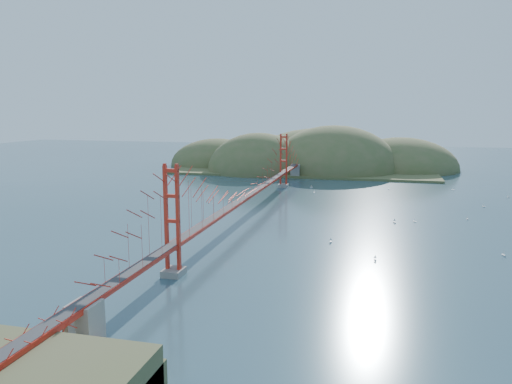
% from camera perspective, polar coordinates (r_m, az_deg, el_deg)
% --- Properties ---
extents(ground, '(320.00, 320.00, 0.00)m').
position_cam_1_polar(ground, '(80.69, -0.92, -2.71)').
color(ground, '#2B4957').
rests_on(ground, ground).
extents(bridge, '(2.20, 94.40, 12.00)m').
position_cam_1_polar(bridge, '(79.66, -0.90, 2.25)').
color(bridge, gray).
rests_on(bridge, ground).
extents(approach_viaduct, '(1.40, 12.00, 3.38)m').
position_cam_1_polar(approach_viaduct, '(34.92, -24.49, -16.17)').
color(approach_viaduct, red).
rests_on(approach_viaduct, ground).
extents(promontory, '(9.00, 6.00, 0.24)m').
position_cam_1_polar(promontory, '(38.39, -20.93, -17.54)').
color(promontory, '#59544C').
rests_on(promontory, ground).
extents(fort, '(3.70, 2.30, 1.75)m').
position_cam_1_polar(fort, '(38.45, -19.85, -16.52)').
color(fort, maroon).
rests_on(fort, ground).
extents(far_headlands, '(84.00, 58.00, 25.00)m').
position_cam_1_polar(far_headlands, '(146.81, 6.86, 2.82)').
color(far_headlands, brown).
rests_on(far_headlands, ground).
extents(sailboat_10, '(0.55, 0.62, 0.71)m').
position_cam_1_polar(sailboat_10, '(59.07, 13.46, -7.46)').
color(sailboat_10, white).
rests_on(sailboat_10, ground).
extents(sailboat_12, '(0.51, 0.43, 0.58)m').
position_cam_1_polar(sailboat_12, '(109.89, 14.96, 0.35)').
color(sailboat_12, white).
rests_on(sailboat_12, ground).
extents(sailboat_5, '(0.61, 0.61, 0.68)m').
position_cam_1_polar(sailboat_5, '(66.06, 26.44, -6.40)').
color(sailboat_5, white).
rests_on(sailboat_5, ground).
extents(sailboat_16, '(0.53, 0.51, 0.60)m').
position_cam_1_polar(sailboat_16, '(79.98, 17.66, -3.18)').
color(sailboat_16, white).
rests_on(sailboat_16, ground).
extents(sailboat_15, '(0.62, 0.62, 0.65)m').
position_cam_1_polar(sailboat_15, '(96.46, 24.56, -1.46)').
color(sailboat_15, white).
rests_on(sailboat_15, ground).
extents(sailboat_7, '(0.58, 0.50, 0.67)m').
position_cam_1_polar(sailboat_7, '(113.25, 21.58, 0.27)').
color(sailboat_7, white).
rests_on(sailboat_7, ground).
extents(sailboat_1, '(0.66, 0.66, 0.73)m').
position_cam_1_polar(sailboat_1, '(78.59, 15.54, -3.29)').
color(sailboat_1, white).
rests_on(sailboat_1, ground).
extents(sailboat_3, '(0.64, 0.64, 0.69)m').
position_cam_1_polar(sailboat_3, '(109.62, 6.34, 0.60)').
color(sailboat_3, white).
rests_on(sailboat_3, ground).
extents(sailboat_4, '(0.48, 0.51, 0.58)m').
position_cam_1_polar(sailboat_4, '(84.63, 23.01, -2.81)').
color(sailboat_4, white).
rests_on(sailboat_4, ground).
extents(sailboat_8, '(0.62, 0.62, 0.67)m').
position_cam_1_polar(sailboat_8, '(108.44, 26.86, -0.49)').
color(sailboat_8, white).
rests_on(sailboat_8, ground).
extents(sailboat_0, '(0.56, 0.59, 0.66)m').
position_cam_1_polar(sailboat_0, '(65.65, 8.53, -5.57)').
color(sailboat_0, white).
rests_on(sailboat_0, ground).
extents(sailboat_extra_0, '(0.47, 0.55, 0.64)m').
position_cam_1_polar(sailboat_extra_0, '(102.86, 6.69, -0.01)').
color(sailboat_extra_0, white).
rests_on(sailboat_extra_0, ground).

